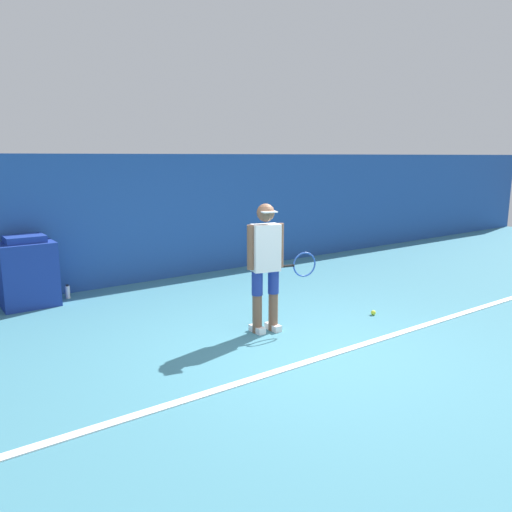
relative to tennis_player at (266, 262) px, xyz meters
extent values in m
plane|color=teal|center=(-0.05, -0.78, -0.90)|extent=(24.00, 24.00, 0.00)
cube|color=#234C99|center=(-0.05, 3.32, 0.21)|extent=(24.00, 0.10, 2.21)
cube|color=white|center=(-0.05, -1.05, -0.89)|extent=(21.60, 0.10, 0.01)
cylinder|color=brown|center=(-0.12, 0.03, -0.65)|extent=(0.12, 0.12, 0.49)
cylinder|color=navy|center=(-0.12, 0.03, -0.26)|extent=(0.14, 0.14, 0.30)
cube|color=white|center=(-0.12, 0.03, -0.86)|extent=(0.10, 0.24, 0.08)
cylinder|color=brown|center=(0.09, -0.02, -0.65)|extent=(0.12, 0.12, 0.49)
cylinder|color=navy|center=(0.09, -0.02, -0.26)|extent=(0.14, 0.14, 0.30)
cube|color=white|center=(0.09, -0.02, -0.86)|extent=(0.10, 0.24, 0.08)
cube|color=white|center=(-0.01, 0.00, 0.18)|extent=(0.38, 0.27, 0.58)
sphere|color=brown|center=(-0.01, 0.00, 0.61)|extent=(0.22, 0.22, 0.22)
cube|color=white|center=(-0.04, -0.09, 0.63)|extent=(0.20, 0.16, 0.02)
cylinder|color=brown|center=(-0.20, 0.05, 0.20)|extent=(0.09, 0.09, 0.55)
cylinder|color=brown|center=(0.18, -0.04, 0.20)|extent=(0.09, 0.09, 0.55)
cylinder|color=black|center=(0.27, -0.06, -0.08)|extent=(0.20, 0.07, 0.03)
torus|color=#2851B2|center=(0.52, -0.12, -0.08)|extent=(0.32, 0.09, 0.32)
sphere|color=#D1E533|center=(1.61, -0.35, -0.86)|extent=(0.07, 0.07, 0.07)
cube|color=navy|center=(-2.19, 2.92, -0.42)|extent=(0.77, 0.60, 0.95)
cube|color=navy|center=(-2.19, 2.92, 0.10)|extent=(0.54, 0.42, 0.10)
cylinder|color=white|center=(-1.63, 2.99, -0.80)|extent=(0.07, 0.07, 0.19)
cylinder|color=black|center=(-1.63, 2.99, -0.69)|extent=(0.04, 0.04, 0.02)
camera|label=1|loc=(-3.60, -4.81, 1.28)|focal=35.00mm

